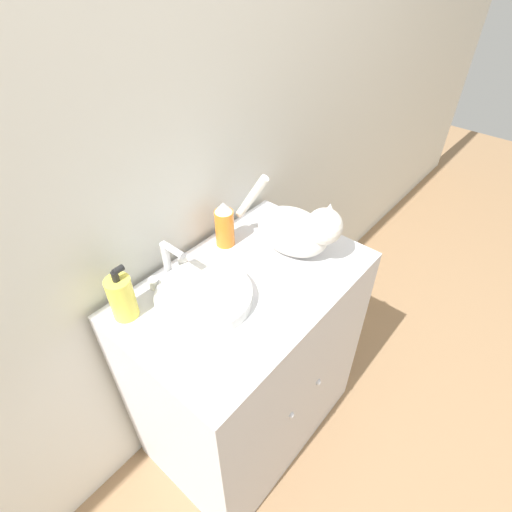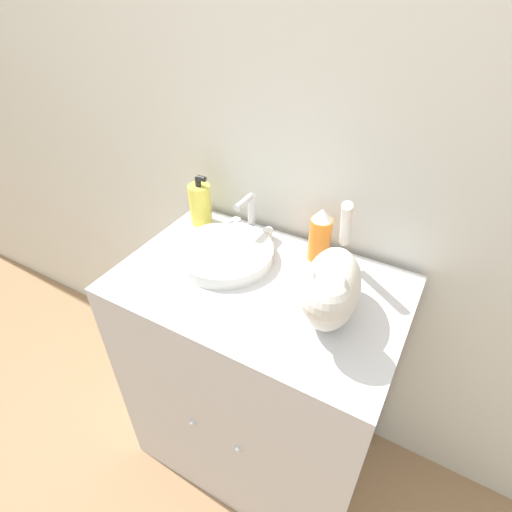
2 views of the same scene
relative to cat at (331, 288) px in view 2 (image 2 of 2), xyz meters
The scene contains 8 objects.
ground_plane 1.05m from the cat, 133.56° to the right, with size 8.00×8.00×0.00m, color #997551.
wall_back 0.48m from the cat, 122.27° to the left, with size 6.00×0.05×2.50m.
vanity_cabinet 0.59m from the cat, behind, with size 0.82×0.54×0.89m.
sink_basin 0.38m from the cat, 167.19° to the left, with size 0.29×0.29×0.04m.
faucet 0.43m from the cat, 146.99° to the left, with size 0.15×0.10×0.15m.
cat is the anchor object (origin of this frame).
soap_bottle 0.59m from the cat, 158.23° to the left, with size 0.07×0.07×0.18m.
spray_bottle 0.25m from the cat, 117.37° to the left, with size 0.07×0.07×0.17m.
Camera 2 is at (0.41, -0.48, 1.64)m, focal length 28.00 mm.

